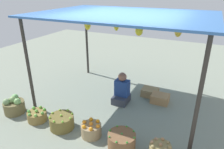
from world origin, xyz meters
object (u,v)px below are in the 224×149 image
(vendor_person, at_px, (122,91))
(wooden_crate_stacked_rear, at_px, (160,98))
(basket_cabbages, at_px, (14,106))
(basket_green_chilies, at_px, (122,141))
(wooden_crate_near_vendor, at_px, (150,92))
(basket_green_apples, at_px, (37,116))
(basket_oranges, at_px, (91,130))
(basket_limes, at_px, (62,122))

(vendor_person, height_order, wooden_crate_stacked_rear, vendor_person)
(basket_cabbages, distance_m, basket_green_chilies, 2.64)
(wooden_crate_stacked_rear, bearing_deg, wooden_crate_near_vendor, 146.56)
(basket_green_apples, relative_size, basket_oranges, 1.04)
(basket_limes, distance_m, basket_oranges, 0.67)
(basket_oranges, bearing_deg, vendor_person, 88.79)
(basket_oranges, relative_size, wooden_crate_stacked_rear, 0.93)
(basket_cabbages, height_order, basket_oranges, basket_cabbages)
(basket_limes, relative_size, wooden_crate_near_vendor, 1.19)
(basket_limes, relative_size, wooden_crate_stacked_rear, 1.16)
(basket_limes, relative_size, basket_oranges, 1.25)
(basket_green_chilies, distance_m, wooden_crate_near_vendor, 2.07)
(basket_green_apples, xyz_separation_m, basket_limes, (0.64, 0.02, 0.03))
(vendor_person, distance_m, wooden_crate_near_vendor, 0.84)
(basket_cabbages, bearing_deg, basket_green_chilies, 0.37)
(vendor_person, xyz_separation_m, wooden_crate_near_vendor, (0.56, 0.60, -0.19))
(basket_cabbages, height_order, basket_green_apples, basket_cabbages)
(vendor_person, relative_size, wooden_crate_near_vendor, 1.89)
(basket_oranges, distance_m, wooden_crate_stacked_rear, 2.02)
(basket_oranges, height_order, wooden_crate_near_vendor, basket_oranges)
(basket_oranges, xyz_separation_m, wooden_crate_stacked_rear, (0.90, 1.81, -0.03))
(basket_green_apples, distance_m, basket_oranges, 1.31)
(basket_green_chilies, bearing_deg, wooden_crate_near_vendor, 91.87)
(wooden_crate_near_vendor, height_order, wooden_crate_stacked_rear, wooden_crate_stacked_rear)
(basket_oranges, xyz_separation_m, wooden_crate_near_vendor, (0.59, 2.02, -0.03))
(basket_cabbages, relative_size, basket_green_chilies, 0.91)
(basket_cabbages, bearing_deg, basket_oranges, 1.80)
(vendor_person, xyz_separation_m, basket_green_apples, (-1.34, -1.50, -0.19))
(basket_cabbages, distance_m, wooden_crate_near_vendor, 3.31)
(basket_cabbages, bearing_deg, wooden_crate_near_vendor, 38.99)
(vendor_person, relative_size, basket_oranges, 1.99)
(basket_oranges, relative_size, wooden_crate_near_vendor, 0.95)
(vendor_person, bearing_deg, basket_cabbages, -143.63)
(basket_green_apples, bearing_deg, wooden_crate_near_vendor, 47.88)
(basket_oranges, bearing_deg, basket_green_chilies, -3.98)
(basket_green_apples, height_order, wooden_crate_near_vendor, basket_green_apples)
(vendor_person, height_order, basket_cabbages, vendor_person)
(basket_green_chilies, bearing_deg, basket_cabbages, -179.63)
(basket_green_apples, bearing_deg, basket_oranges, 3.07)
(wooden_crate_near_vendor, relative_size, wooden_crate_stacked_rear, 0.97)
(wooden_crate_stacked_rear, bearing_deg, basket_oranges, -116.51)
(basket_green_apples, distance_m, wooden_crate_stacked_rear, 2.90)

